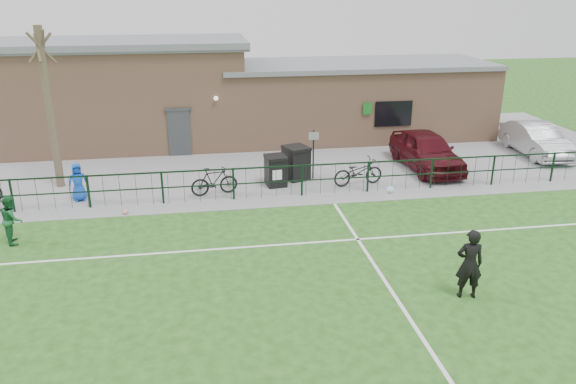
{
  "coord_description": "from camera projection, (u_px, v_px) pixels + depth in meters",
  "views": [
    {
      "loc": [
        -2.59,
        -11.04,
        7.3
      ],
      "look_at": [
        0.0,
        5.0,
        1.3
      ],
      "focal_mm": 35.0,
      "sensor_mm": 36.0,
      "label": 1
    }
  ],
  "objects": [
    {
      "name": "bicycle_d",
      "position": [
        214.0,
        181.0,
        20.58
      ],
      "size": [
        1.81,
        0.82,
        1.05
      ],
      "primitive_type": "imported",
      "rotation": [
        0.0,
        0.0,
        1.76
      ],
      "color": "black",
      "rests_on": "paving_strip"
    },
    {
      "name": "outfield_player",
      "position": [
        12.0,
        219.0,
        16.72
      ],
      "size": [
        0.75,
        0.86,
        1.49
      ],
      "primitive_type": "imported",
      "rotation": [
        0.0,
        0.0,
        1.86
      ],
      "color": "#1A5C2F",
      "rests_on": "ground"
    },
    {
      "name": "spectator_child",
      "position": [
        78.0,
        182.0,
        19.98
      ],
      "size": [
        0.78,
        0.62,
        1.39
      ],
      "primitive_type": "imported",
      "rotation": [
        0.0,
        0.0,
        0.3
      ],
      "color": "blue",
      "rests_on": "paving_strip"
    },
    {
      "name": "clubhouse",
      "position": [
        233.0,
        95.0,
        27.52
      ],
      "size": [
        24.25,
        5.4,
        4.96
      ],
      "color": "tan",
      "rests_on": "ground"
    },
    {
      "name": "wheelie_bin_right",
      "position": [
        296.0,
        164.0,
        22.27
      ],
      "size": [
        1.1,
        1.16,
        1.25
      ],
      "primitive_type": "cube",
      "rotation": [
        0.0,
        0.0,
        0.35
      ],
      "color": "black",
      "rests_on": "paving_strip"
    },
    {
      "name": "ground",
      "position": [
        322.0,
        317.0,
        13.14
      ],
      "size": [
        90.0,
        90.0,
        0.0
      ],
      "primitive_type": "plane",
      "color": "#204F17",
      "rests_on": "ground"
    },
    {
      "name": "ball_ground",
      "position": [
        125.0,
        212.0,
        18.97
      ],
      "size": [
        0.2,
        0.2,
        0.2
      ],
      "primitive_type": "sphere",
      "color": "silver",
      "rests_on": "ground"
    },
    {
      "name": "bare_tree",
      "position": [
        50.0,
        110.0,
        20.63
      ],
      "size": [
        0.3,
        0.3,
        6.0
      ],
      "primitive_type": "cylinder",
      "color": "#4D3F2F",
      "rests_on": "ground"
    },
    {
      "name": "pitch_line_perp",
      "position": [
        404.0,
        309.0,
        13.44
      ],
      "size": [
        0.1,
        16.0,
        0.01
      ],
      "primitive_type": "cube",
      "color": "white",
      "rests_on": "ground"
    },
    {
      "name": "car_silver",
      "position": [
        536.0,
        139.0,
        25.4
      ],
      "size": [
        1.78,
        4.45,
        1.44
      ],
      "primitive_type": "imported",
      "rotation": [
        0.0,
        0.0,
        -0.06
      ],
      "color": "#929398",
      "rests_on": "paving_strip"
    },
    {
      "name": "car_maroon",
      "position": [
        426.0,
        150.0,
        23.46
      ],
      "size": [
        2.05,
        4.7,
        1.58
      ],
      "primitive_type": "imported",
      "rotation": [
        0.0,
        0.0,
        0.04
      ],
      "color": "#430C13",
      "rests_on": "paving_strip"
    },
    {
      "name": "paving_strip",
      "position": [
        258.0,
        155.0,
        25.64
      ],
      "size": [
        34.0,
        13.0,
        0.02
      ],
      "primitive_type": "cube",
      "color": "gray",
      "rests_on": "ground"
    },
    {
      "name": "wheelie_bin_left",
      "position": [
        276.0,
        172.0,
        21.56
      ],
      "size": [
        0.82,
        0.91,
        1.1
      ],
      "primitive_type": "cube",
      "rotation": [
        0.0,
        0.0,
        0.12
      ],
      "color": "black",
      "rests_on": "paving_strip"
    },
    {
      "name": "bicycle_e",
      "position": [
        358.0,
        172.0,
        21.6
      ],
      "size": [
        2.09,
        1.01,
        1.05
      ],
      "primitive_type": "imported",
      "rotation": [
        0.0,
        0.0,
        1.73
      ],
      "color": "black",
      "rests_on": "paving_strip"
    },
    {
      "name": "goalkeeper_kick",
      "position": [
        468.0,
        262.0,
        13.72
      ],
      "size": [
        1.7,
        2.92,
        2.09
      ],
      "color": "black",
      "rests_on": "ground"
    },
    {
      "name": "pitch_line_mid",
      "position": [
        293.0,
        244.0,
        16.84
      ],
      "size": [
        28.0,
        0.1,
        0.01
      ],
      "primitive_type": "cube",
      "color": "white",
      "rests_on": "ground"
    },
    {
      "name": "perimeter_fence",
      "position": [
        275.0,
        182.0,
        20.34
      ],
      "size": [
        28.0,
        0.1,
        1.2
      ],
      "primitive_type": "cube",
      "color": "black",
      "rests_on": "ground"
    },
    {
      "name": "pitch_line_touch",
      "position": [
        276.0,
        199.0,
        20.36
      ],
      "size": [
        28.0,
        0.1,
        0.01
      ],
      "primitive_type": "cube",
      "color": "white",
      "rests_on": "ground"
    },
    {
      "name": "sign_post",
      "position": [
        313.0,
        155.0,
        22.14
      ],
      "size": [
        0.07,
        0.07,
        2.0
      ],
      "primitive_type": "cylinder",
      "rotation": [
        0.0,
        0.0,
        0.14
      ],
      "color": "black",
      "rests_on": "paving_strip"
    }
  ]
}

